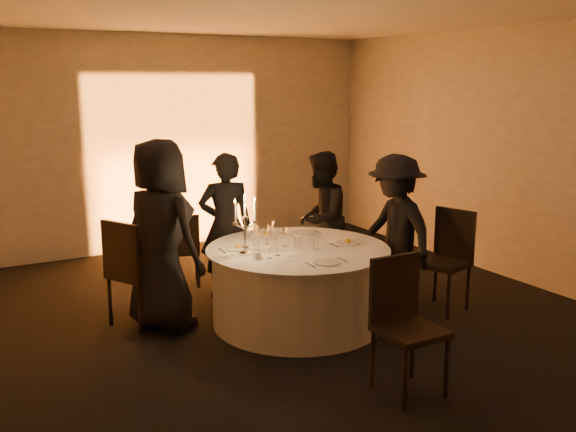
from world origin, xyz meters
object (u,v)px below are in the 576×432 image
chair_right (448,253)px  candelabra (245,233)px  guest_left (161,235)px  chair_back_left (183,246)px  guest_right (395,230)px  guest_back_right (321,218)px  coffee_cup (257,255)px  chair_back_right (327,235)px  banquet_table (298,285)px  guest_back_left (226,226)px  chair_front (403,316)px  chair_left (131,267)px

chair_right → candelabra: 2.20m
guest_left → candelabra: guest_left is taller
chair_back_left → guest_right: size_ratio=0.54×
guest_back_right → coffee_cup: size_ratio=14.25×
chair_back_left → guest_right: guest_right is taller
chair_back_right → guest_left: bearing=-28.7°
banquet_table → guest_back_left: size_ratio=1.11×
guest_back_left → guest_back_right: bearing=-168.7°
chair_front → guest_left: (-1.21, 2.14, 0.33)m
banquet_table → coffee_cup: (-0.52, -0.15, 0.42)m
chair_back_right → guest_left: (-2.18, -0.47, 0.36)m
chair_left → guest_back_right: size_ratio=0.68×
chair_back_right → coffee_cup: size_ratio=9.04×
guest_back_right → guest_right: bearing=64.9°
guest_back_left → guest_back_right: 1.18m
chair_back_left → chair_front: chair_front is taller
guest_left → coffee_cup: bearing=-159.5°
chair_left → guest_back_right: bearing=-111.7°
chair_front → guest_right: (1.18, 1.59, 0.21)m
chair_right → guest_right: (-0.39, 0.39, 0.21)m
chair_back_left → candelabra: bearing=109.9°
chair_back_left → candelabra: size_ratio=1.48×
coffee_cup → chair_right: bearing=-6.9°
chair_right → chair_front: bearing=-68.7°
chair_left → coffee_cup: 1.29m
guest_back_right → banquet_table: bearing=6.2°
guest_back_right → guest_back_left: bearing=-46.2°
chair_back_right → chair_front: (-0.97, -2.62, 0.04)m
banquet_table → chair_front: bearing=-89.7°
guest_back_right → coffee_cup: 1.80m
candelabra → guest_back_left: bearing=76.3°
banquet_table → guest_back_right: guest_back_right is taller
chair_back_left → guest_back_left: guest_back_left is taller
guest_right → chair_right: bearing=44.4°
guest_right → coffee_cup: guest_right is taller
banquet_table → guest_left: size_ratio=0.97×
banquet_table → candelabra: 0.81m
guest_back_left → chair_back_right: bearing=-167.1°
chair_left → guest_left: 0.44m
banquet_table → chair_back_right: (0.98, 1.01, 0.18)m
guest_back_left → guest_left: bearing=46.0°
chair_left → candelabra: candelabra is taller
coffee_cup → candelabra: (-0.03, 0.19, 0.18)m
chair_back_right → guest_left: 2.26m
banquet_table → guest_back_left: guest_back_left is taller
chair_left → guest_back_left: 1.23m
guest_left → guest_back_right: size_ratio=1.18×
chair_right → guest_right: size_ratio=0.65×
candelabra → chair_left: bearing=143.7°
banquet_table → chair_front: size_ratio=1.71×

